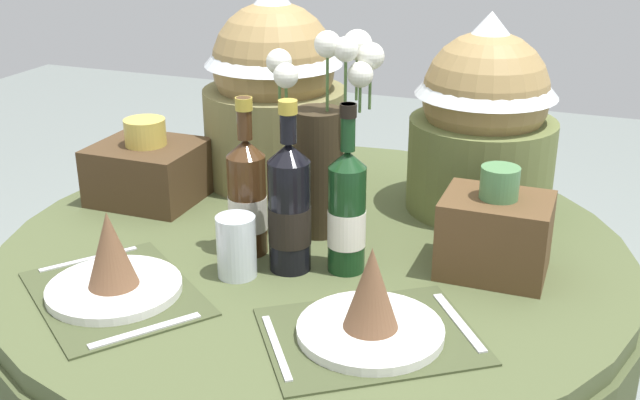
{
  "coord_description": "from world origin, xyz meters",
  "views": [
    {
      "loc": [
        0.53,
        -1.36,
        1.43
      ],
      "look_at": [
        0.0,
        0.03,
        0.83
      ],
      "focal_mm": 43.98,
      "sensor_mm": 36.0,
      "label": 1
    }
  ],
  "objects_px": {
    "place_setting_left": "(113,271)",
    "tumbler_near_right": "(236,246)",
    "wine_bottle_left": "(247,196)",
    "woven_basket_side_left": "(148,169)",
    "dining_table": "(315,301)",
    "gift_tub_back_right": "(484,109)",
    "place_setting_right": "(371,312)",
    "wine_bottle_rear": "(347,211)",
    "gift_tub_back_left": "(274,80)",
    "flower_vase": "(323,142)",
    "wine_bottle_centre": "(291,207)",
    "woven_basket_side_right": "(495,232)"
  },
  "relations": [
    {
      "from": "wine_bottle_centre",
      "to": "gift_tub_back_right",
      "type": "relative_size",
      "value": 0.75
    },
    {
      "from": "wine_bottle_rear",
      "to": "gift_tub_back_left",
      "type": "xyz_separation_m",
      "value": [
        -0.33,
        0.41,
        0.13
      ]
    },
    {
      "from": "wine_bottle_left",
      "to": "woven_basket_side_right",
      "type": "height_order",
      "value": "wine_bottle_left"
    },
    {
      "from": "wine_bottle_rear",
      "to": "gift_tub_back_right",
      "type": "bearing_deg",
      "value": 66.03
    },
    {
      "from": "place_setting_left",
      "to": "wine_bottle_rear",
      "type": "distance_m",
      "value": 0.44
    },
    {
      "from": "place_setting_left",
      "to": "flower_vase",
      "type": "bearing_deg",
      "value": 57.67
    },
    {
      "from": "wine_bottle_rear",
      "to": "flower_vase",
      "type": "bearing_deg",
      "value": 124.42
    },
    {
      "from": "place_setting_left",
      "to": "gift_tub_back_left",
      "type": "distance_m",
      "value": 0.68
    },
    {
      "from": "place_setting_right",
      "to": "gift_tub_back_right",
      "type": "relative_size",
      "value": 0.97
    },
    {
      "from": "flower_vase",
      "to": "wine_bottle_centre",
      "type": "xyz_separation_m",
      "value": [
        0.01,
        -0.19,
        -0.07
      ]
    },
    {
      "from": "dining_table",
      "to": "gift_tub_back_right",
      "type": "distance_m",
      "value": 0.55
    },
    {
      "from": "wine_bottle_left",
      "to": "gift_tub_back_left",
      "type": "xyz_separation_m",
      "value": [
        -0.12,
        0.4,
        0.13
      ]
    },
    {
      "from": "wine_bottle_rear",
      "to": "gift_tub_back_left",
      "type": "distance_m",
      "value": 0.54
    },
    {
      "from": "wine_bottle_left",
      "to": "woven_basket_side_left",
      "type": "bearing_deg",
      "value": 152.86
    },
    {
      "from": "place_setting_right",
      "to": "woven_basket_side_right",
      "type": "bearing_deg",
      "value": 64.26
    },
    {
      "from": "woven_basket_side_right",
      "to": "wine_bottle_left",
      "type": "bearing_deg",
      "value": -169.75
    },
    {
      "from": "woven_basket_side_left",
      "to": "wine_bottle_left",
      "type": "bearing_deg",
      "value": -27.14
    },
    {
      "from": "wine_bottle_rear",
      "to": "wine_bottle_centre",
      "type": "bearing_deg",
      "value": -161.51
    },
    {
      "from": "woven_basket_side_left",
      "to": "flower_vase",
      "type": "bearing_deg",
      "value": -3.2
    },
    {
      "from": "place_setting_left",
      "to": "gift_tub_back_right",
      "type": "height_order",
      "value": "gift_tub_back_right"
    },
    {
      "from": "place_setting_left",
      "to": "tumbler_near_right",
      "type": "distance_m",
      "value": 0.23
    },
    {
      "from": "dining_table",
      "to": "flower_vase",
      "type": "distance_m",
      "value": 0.34
    },
    {
      "from": "gift_tub_back_right",
      "to": "flower_vase",
      "type": "bearing_deg",
      "value": -139.07
    },
    {
      "from": "woven_basket_side_right",
      "to": "tumbler_near_right",
      "type": "bearing_deg",
      "value": -157.38
    },
    {
      "from": "dining_table",
      "to": "place_setting_right",
      "type": "height_order",
      "value": "place_setting_right"
    },
    {
      "from": "flower_vase",
      "to": "woven_basket_side_right",
      "type": "relative_size",
      "value": 2.02
    },
    {
      "from": "place_setting_right",
      "to": "wine_bottle_left",
      "type": "relative_size",
      "value": 1.35
    },
    {
      "from": "wine_bottle_centre",
      "to": "wine_bottle_rear",
      "type": "height_order",
      "value": "wine_bottle_centre"
    },
    {
      "from": "wine_bottle_centre",
      "to": "dining_table",
      "type": "bearing_deg",
      "value": 91.3
    },
    {
      "from": "dining_table",
      "to": "wine_bottle_left",
      "type": "bearing_deg",
      "value": -139.53
    },
    {
      "from": "dining_table",
      "to": "wine_bottle_left",
      "type": "distance_m",
      "value": 0.29
    },
    {
      "from": "dining_table",
      "to": "flower_vase",
      "type": "xyz_separation_m",
      "value": [
        -0.0,
        0.06,
        0.34
      ]
    },
    {
      "from": "flower_vase",
      "to": "woven_basket_side_left",
      "type": "xyz_separation_m",
      "value": [
        -0.44,
        0.02,
        -0.12
      ]
    },
    {
      "from": "flower_vase",
      "to": "woven_basket_side_left",
      "type": "distance_m",
      "value": 0.46
    },
    {
      "from": "place_setting_right",
      "to": "tumbler_near_right",
      "type": "relative_size",
      "value": 3.6
    },
    {
      "from": "flower_vase",
      "to": "place_setting_right",
      "type": "bearing_deg",
      "value": -58.98
    },
    {
      "from": "wine_bottle_centre",
      "to": "wine_bottle_rear",
      "type": "bearing_deg",
      "value": 18.49
    },
    {
      "from": "place_setting_left",
      "to": "wine_bottle_centre",
      "type": "distance_m",
      "value": 0.34
    },
    {
      "from": "wine_bottle_centre",
      "to": "woven_basket_side_right",
      "type": "distance_m",
      "value": 0.38
    },
    {
      "from": "place_setting_left",
      "to": "woven_basket_side_left",
      "type": "relative_size",
      "value": 1.83
    },
    {
      "from": "place_setting_right",
      "to": "gift_tub_back_left",
      "type": "xyz_separation_m",
      "value": [
        -0.44,
        0.62,
        0.2
      ]
    },
    {
      "from": "woven_basket_side_left",
      "to": "woven_basket_side_right",
      "type": "distance_m",
      "value": 0.81
    },
    {
      "from": "wine_bottle_rear",
      "to": "woven_basket_side_left",
      "type": "bearing_deg",
      "value": 161.91
    },
    {
      "from": "flower_vase",
      "to": "tumbler_near_right",
      "type": "relative_size",
      "value": 3.56
    },
    {
      "from": "dining_table",
      "to": "gift_tub_back_left",
      "type": "distance_m",
      "value": 0.55
    },
    {
      "from": "wine_bottle_left",
      "to": "gift_tub_back_right",
      "type": "distance_m",
      "value": 0.56
    },
    {
      "from": "place_setting_left",
      "to": "wine_bottle_left",
      "type": "height_order",
      "value": "wine_bottle_left"
    },
    {
      "from": "dining_table",
      "to": "woven_basket_side_right",
      "type": "height_order",
      "value": "woven_basket_side_right"
    },
    {
      "from": "flower_vase",
      "to": "woven_basket_side_left",
      "type": "relative_size",
      "value": 1.81
    },
    {
      "from": "dining_table",
      "to": "wine_bottle_left",
      "type": "height_order",
      "value": "wine_bottle_left"
    }
  ]
}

